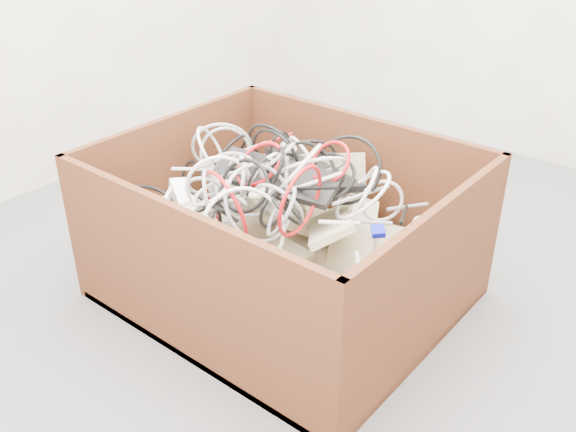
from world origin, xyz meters
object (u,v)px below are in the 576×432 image
Objects in this scene: power_strip_left at (255,181)px; cardboard_box at (281,258)px; power_strip_right at (187,207)px; vga_plug at (378,231)px.

cardboard_box is at bearing -44.23° from power_strip_left.
power_strip_left is (-0.18, 0.07, 0.21)m from cardboard_box.
power_strip_left is 0.28m from power_strip_right.
cardboard_box is at bearing -126.54° from vga_plug.
power_strip_left is at bearing -136.16° from vga_plug.
cardboard_box is 3.33× the size of power_strip_left.
power_strip_right is 6.36× the size of vga_plug.
power_strip_left is 7.28× the size of vga_plug.
power_strip_right is (-0.23, -0.20, 0.20)m from cardboard_box.
power_strip_right is at bearing -122.04° from power_strip_left.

